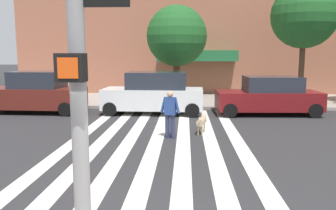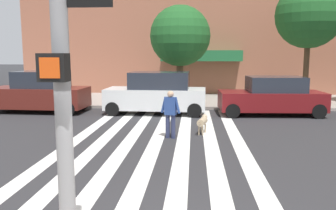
{
  "view_description": "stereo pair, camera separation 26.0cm",
  "coord_description": "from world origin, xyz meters",
  "px_view_note": "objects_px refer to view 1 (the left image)",
  "views": [
    {
      "loc": [
        -0.0,
        -4.34,
        2.89
      ],
      "look_at": [
        -0.58,
        6.88,
        1.22
      ],
      "focal_mm": 37.19,
      "sensor_mm": 36.0,
      "label": 1
    },
    {
      "loc": [
        0.26,
        -4.32,
        2.89
      ],
      "look_at": [
        -0.58,
        6.88,
        1.22
      ],
      "focal_mm": 37.19,
      "sensor_mm": 36.0,
      "label": 2
    }
  ],
  "objects_px": {
    "parked_car_third_in_line": "(269,96)",
    "pedestrian_dog_walker": "(170,112)",
    "parked_car_behind_first": "(154,94)",
    "dog_on_leash": "(202,121)",
    "street_tree_nearest": "(177,36)",
    "street_tree_middle": "(304,16)",
    "parked_car_near_curb": "(36,93)"
  },
  "relations": [
    {
      "from": "parked_car_near_curb",
      "to": "dog_on_leash",
      "type": "bearing_deg",
      "value": -27.59
    },
    {
      "from": "parked_car_behind_first",
      "to": "dog_on_leash",
      "type": "bearing_deg",
      "value": -63.1
    },
    {
      "from": "street_tree_middle",
      "to": "dog_on_leash",
      "type": "relative_size",
      "value": 6.28
    },
    {
      "from": "parked_car_third_in_line",
      "to": "pedestrian_dog_walker",
      "type": "xyz_separation_m",
      "value": [
        -4.48,
        -4.94,
        0.05
      ]
    },
    {
      "from": "street_tree_nearest",
      "to": "pedestrian_dog_walker",
      "type": "relative_size",
      "value": 3.25
    },
    {
      "from": "parked_car_behind_first",
      "to": "street_tree_nearest",
      "type": "relative_size",
      "value": 0.91
    },
    {
      "from": "parked_car_near_curb",
      "to": "street_tree_middle",
      "type": "relative_size",
      "value": 0.72
    },
    {
      "from": "parked_car_third_in_line",
      "to": "pedestrian_dog_walker",
      "type": "bearing_deg",
      "value": -132.21
    },
    {
      "from": "parked_car_behind_first",
      "to": "dog_on_leash",
      "type": "height_order",
      "value": "parked_car_behind_first"
    },
    {
      "from": "parked_car_third_in_line",
      "to": "dog_on_leash",
      "type": "bearing_deg",
      "value": -128.89
    },
    {
      "from": "parked_car_near_curb",
      "to": "street_tree_middle",
      "type": "height_order",
      "value": "street_tree_middle"
    },
    {
      "from": "parked_car_third_in_line",
      "to": "dog_on_leash",
      "type": "distance_m",
      "value": 5.37
    },
    {
      "from": "parked_car_third_in_line",
      "to": "dog_on_leash",
      "type": "xyz_separation_m",
      "value": [
        -3.36,
        -4.17,
        -0.44
      ]
    },
    {
      "from": "parked_car_third_in_line",
      "to": "pedestrian_dog_walker",
      "type": "height_order",
      "value": "parked_car_third_in_line"
    },
    {
      "from": "parked_car_behind_first",
      "to": "street_tree_nearest",
      "type": "height_order",
      "value": "street_tree_nearest"
    },
    {
      "from": "parked_car_third_in_line",
      "to": "street_tree_nearest",
      "type": "bearing_deg",
      "value": 150.71
    },
    {
      "from": "street_tree_nearest",
      "to": "pedestrian_dog_walker",
      "type": "distance_m",
      "value": 7.98
    },
    {
      "from": "dog_on_leash",
      "to": "street_tree_nearest",
      "type": "bearing_deg",
      "value": 99.37
    },
    {
      "from": "parked_car_near_curb",
      "to": "dog_on_leash",
      "type": "distance_m",
      "value": 9.0
    },
    {
      "from": "street_tree_nearest",
      "to": "parked_car_near_curb",
      "type": "bearing_deg",
      "value": -159.96
    },
    {
      "from": "parked_car_near_curb",
      "to": "dog_on_leash",
      "type": "height_order",
      "value": "parked_car_near_curb"
    },
    {
      "from": "parked_car_near_curb",
      "to": "pedestrian_dog_walker",
      "type": "distance_m",
      "value": 8.44
    },
    {
      "from": "parked_car_behind_first",
      "to": "parked_car_third_in_line",
      "type": "height_order",
      "value": "parked_car_behind_first"
    },
    {
      "from": "parked_car_third_in_line",
      "to": "street_tree_nearest",
      "type": "xyz_separation_m",
      "value": [
        -4.46,
        2.5,
        2.93
      ]
    },
    {
      "from": "parked_car_behind_first",
      "to": "pedestrian_dog_walker",
      "type": "xyz_separation_m",
      "value": [
        0.99,
        -4.93,
        -0.05
      ]
    },
    {
      "from": "dog_on_leash",
      "to": "parked_car_near_curb",
      "type": "bearing_deg",
      "value": 152.41
    },
    {
      "from": "parked_car_third_in_line",
      "to": "dog_on_leash",
      "type": "relative_size",
      "value": 4.61
    },
    {
      "from": "street_tree_middle",
      "to": "pedestrian_dog_walker",
      "type": "relative_size",
      "value": 4.05
    },
    {
      "from": "parked_car_third_in_line",
      "to": "dog_on_leash",
      "type": "height_order",
      "value": "parked_car_third_in_line"
    },
    {
      "from": "parked_car_behind_first",
      "to": "street_tree_nearest",
      "type": "distance_m",
      "value": 3.92
    },
    {
      "from": "street_tree_nearest",
      "to": "dog_on_leash",
      "type": "relative_size",
      "value": 5.04
    },
    {
      "from": "parked_car_behind_first",
      "to": "dog_on_leash",
      "type": "distance_m",
      "value": 4.7
    }
  ]
}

